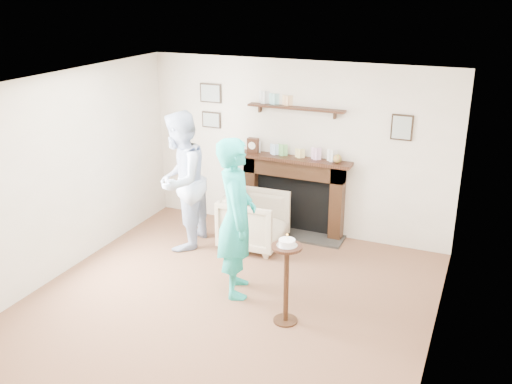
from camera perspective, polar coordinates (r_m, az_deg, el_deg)
ground at (r=6.56m, az=-3.61°, el=-11.81°), size 5.00×5.00×0.00m
room_shell at (r=6.46m, az=-1.19°, el=3.56°), size 4.54×5.02×2.52m
armchair at (r=8.05m, az=-0.17°, el=-5.36°), size 0.85×0.83×0.75m
man at (r=8.13m, az=-7.26°, el=-5.27°), size 0.84×1.01×1.91m
woman at (r=6.95m, az=-1.88°, el=-9.81°), size 0.70×0.82×1.89m
pedestal_table at (r=6.06m, az=3.06°, el=-7.66°), size 0.33×0.33×1.04m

